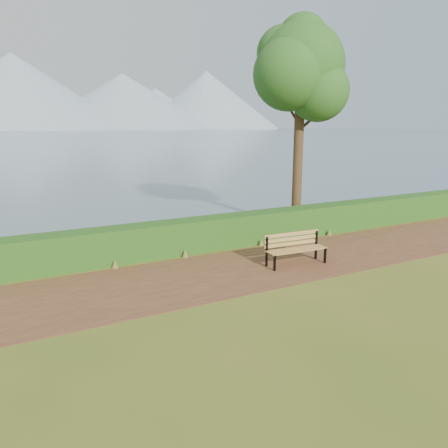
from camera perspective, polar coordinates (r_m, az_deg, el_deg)
ground at (r=11.86m, az=3.79°, el=-6.20°), size 140.00×140.00×0.00m
path at (r=12.10m, az=3.04°, el=-5.77°), size 40.00×3.40×0.01m
hedge at (r=13.90m, az=-1.87°, el=-1.18°), size 32.00×0.85×1.00m
bench at (r=12.48m, az=9.22°, el=-2.91°), size 1.82×0.64×0.89m
tree at (r=16.72m, az=10.06°, el=19.09°), size 3.91×3.21×7.73m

